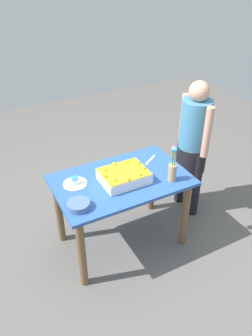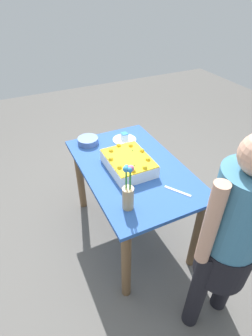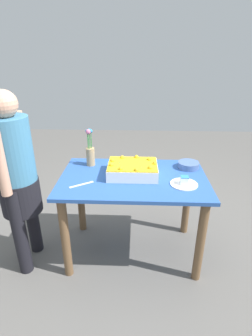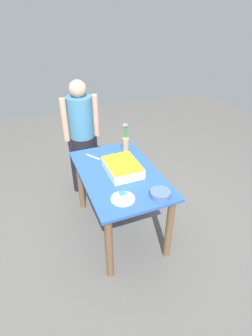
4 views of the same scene
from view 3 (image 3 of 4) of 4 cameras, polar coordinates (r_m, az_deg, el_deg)
ground_plane at (r=2.60m, az=1.42°, el=-17.37°), size 8.00×8.00×0.00m
dining_table at (r=2.23m, az=1.59°, el=-5.35°), size 1.21×0.76×0.77m
sheet_cake at (r=2.17m, az=1.43°, el=-0.24°), size 0.41×0.31×0.13m
serving_plate_with_slice at (r=2.08m, az=12.53°, el=-3.12°), size 0.21×0.21×0.07m
cake_knife at (r=2.07m, az=-9.66°, el=-3.58°), size 0.18×0.12×0.00m
flower_vase at (r=2.36m, az=-7.80°, el=3.42°), size 0.08×0.08×0.34m
fruit_bowl at (r=2.38m, az=13.43°, el=0.64°), size 0.18×0.18×0.05m
person_standing at (r=2.20m, az=-22.72°, el=-1.20°), size 0.31×0.45×1.49m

